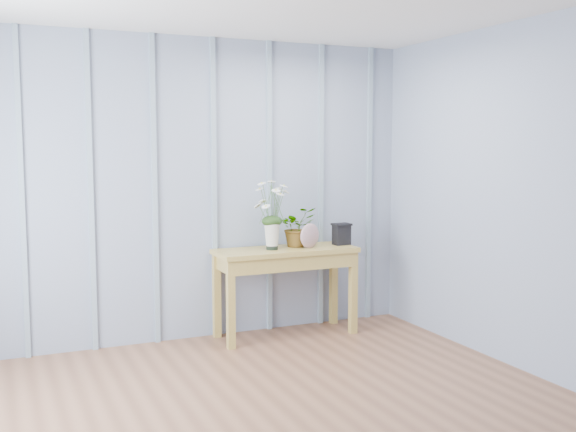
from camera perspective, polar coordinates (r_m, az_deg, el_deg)
name	(u,v)px	position (r m, az deg, el deg)	size (l,w,h in m)	color
room_shell	(239,86)	(4.34, -4.20, 10.88)	(4.00, 4.50, 2.50)	#8D98AF
sideboard	(286,262)	(5.71, -0.20, -3.89)	(1.20, 0.45, 0.75)	#A68B3D
daisy_vase	(272,203)	(5.58, -1.37, 1.07)	(0.44, 0.33, 0.62)	black
spider_plant	(297,227)	(5.77, 0.76, -0.93)	(0.31, 0.27, 0.34)	#1B3813
felt_disc_vessel	(310,236)	(5.70, 1.85, -1.68)	(0.21, 0.06, 0.21)	#7E3E5A
carved_box	(341,234)	(5.90, 4.55, -1.52)	(0.16, 0.12, 0.19)	black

